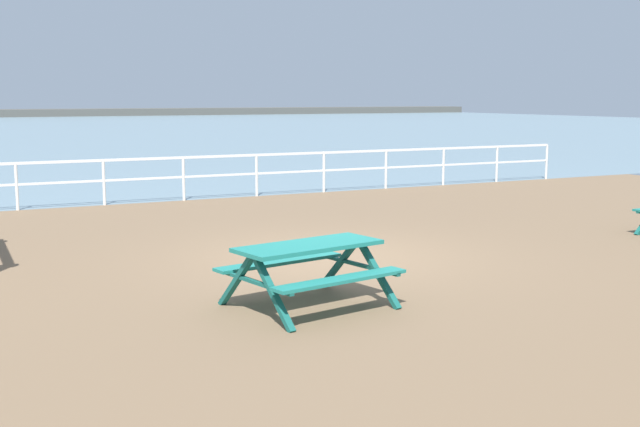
{
  "coord_description": "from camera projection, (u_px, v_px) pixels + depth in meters",
  "views": [
    {
      "loc": [
        -5.68,
        -11.13,
        2.53
      ],
      "look_at": [
        -0.43,
        -0.59,
        0.8
      ],
      "focal_mm": 44.99,
      "sensor_mm": 36.0,
      "label": 1
    }
  ],
  "objects": [
    {
      "name": "picnic_table_near_left",
      "position": [
        309.0,
        259.0,
        9.63
      ],
      "size": [
        2.05,
        1.83,
        0.8
      ],
      "rotation": [
        0.0,
        0.0,
        0.19
      ],
      "color": "#1E7A70",
      "rests_on": "ground"
    },
    {
      "name": "ground_plane",
      "position": [
        328.0,
        263.0,
        12.75
      ],
      "size": [
        30.0,
        24.0,
        0.2
      ],
      "primitive_type": "cube",
      "color": "brown"
    },
    {
      "name": "seaward_railing",
      "position": [
        183.0,
        170.0,
        19.49
      ],
      "size": [
        23.07,
        0.07,
        1.08
      ],
      "color": "white",
      "rests_on": "ground"
    },
    {
      "name": "sea_band",
      "position": [
        5.0,
        130.0,
        59.45
      ],
      "size": [
        142.0,
        90.0,
        0.01
      ],
      "primitive_type": "cube",
      "color": "gray",
      "rests_on": "ground"
    }
  ]
}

